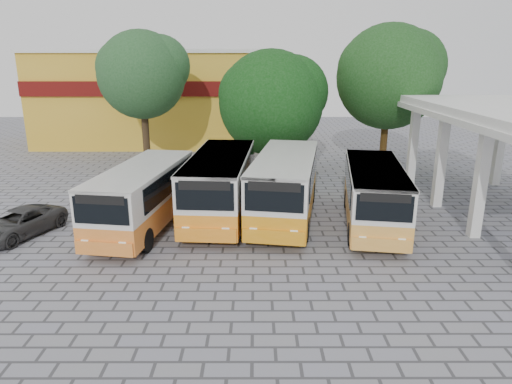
{
  "coord_description": "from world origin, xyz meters",
  "views": [
    {
      "loc": [
        -1.79,
        -16.97,
        7.55
      ],
      "look_at": [
        -1.76,
        3.71,
        1.5
      ],
      "focal_mm": 32.0,
      "sensor_mm": 36.0,
      "label": 1
    }
  ],
  "objects_px": {
    "bus_centre_left": "(221,182)",
    "parked_car": "(19,223)",
    "bus_centre_right": "(285,183)",
    "bus_far_right": "(374,192)",
    "bus_far_left": "(143,193)"
  },
  "relations": [
    {
      "from": "bus_far_left",
      "to": "bus_far_right",
      "type": "relative_size",
      "value": 1.01
    },
    {
      "from": "bus_far_left",
      "to": "bus_centre_right",
      "type": "height_order",
      "value": "bus_centre_right"
    },
    {
      "from": "bus_far_left",
      "to": "bus_far_right",
      "type": "distance_m",
      "value": 10.61
    },
    {
      "from": "bus_far_left",
      "to": "parked_car",
      "type": "bearing_deg",
      "value": -161.46
    },
    {
      "from": "bus_centre_left",
      "to": "bus_centre_right",
      "type": "height_order",
      "value": "bus_centre_right"
    },
    {
      "from": "bus_centre_left",
      "to": "parked_car",
      "type": "relative_size",
      "value": 2.06
    },
    {
      "from": "bus_far_left",
      "to": "bus_centre_right",
      "type": "distance_m",
      "value": 6.7
    },
    {
      "from": "bus_centre_right",
      "to": "bus_far_right",
      "type": "bearing_deg",
      "value": -4.72
    },
    {
      "from": "bus_far_left",
      "to": "bus_centre_left",
      "type": "relative_size",
      "value": 0.94
    },
    {
      "from": "bus_centre_right",
      "to": "bus_far_right",
      "type": "xyz_separation_m",
      "value": [
        4.04,
        -1.03,
        -0.17
      ]
    },
    {
      "from": "bus_far_left",
      "to": "parked_car",
      "type": "distance_m",
      "value": 5.53
    },
    {
      "from": "bus_centre_right",
      "to": "parked_car",
      "type": "bearing_deg",
      "value": -159.56
    },
    {
      "from": "bus_far_left",
      "to": "bus_centre_right",
      "type": "relative_size",
      "value": 0.92
    },
    {
      "from": "bus_centre_right",
      "to": "bus_far_right",
      "type": "relative_size",
      "value": 1.1
    },
    {
      "from": "parked_car",
      "to": "bus_centre_left",
      "type": "bearing_deg",
      "value": 37.13
    }
  ]
}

